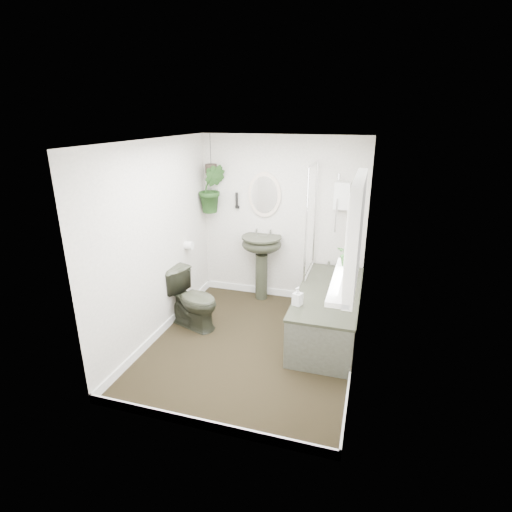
# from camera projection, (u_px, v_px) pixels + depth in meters

# --- Properties ---
(floor) EXTENTS (2.30, 2.80, 0.02)m
(floor) POSITION_uv_depth(u_px,v_px,m) (252.00, 345.00, 4.68)
(floor) COLOR black
(floor) RESTS_ON ground
(ceiling) EXTENTS (2.30, 2.80, 0.02)m
(ceiling) POSITION_uv_depth(u_px,v_px,m) (252.00, 140.00, 3.89)
(ceiling) COLOR white
(ceiling) RESTS_ON ground
(wall_back) EXTENTS (2.30, 0.02, 2.30)m
(wall_back) POSITION_uv_depth(u_px,v_px,m) (282.00, 220.00, 5.56)
(wall_back) COLOR silver
(wall_back) RESTS_ON ground
(wall_front) EXTENTS (2.30, 0.02, 2.30)m
(wall_front) POSITION_uv_depth(u_px,v_px,m) (197.00, 310.00, 3.01)
(wall_front) COLOR silver
(wall_front) RESTS_ON ground
(wall_left) EXTENTS (0.02, 2.80, 2.30)m
(wall_left) POSITION_uv_depth(u_px,v_px,m) (156.00, 242.00, 4.60)
(wall_left) COLOR silver
(wall_left) RESTS_ON ground
(wall_right) EXTENTS (0.02, 2.80, 2.30)m
(wall_right) POSITION_uv_depth(u_px,v_px,m) (363.00, 263.00, 3.97)
(wall_right) COLOR silver
(wall_right) RESTS_ON ground
(skirting) EXTENTS (2.30, 2.80, 0.10)m
(skirting) POSITION_uv_depth(u_px,v_px,m) (252.00, 341.00, 4.66)
(skirting) COLOR white
(skirting) RESTS_ON floor
(bathtub) EXTENTS (0.72, 1.72, 0.58)m
(bathtub) POSITION_uv_depth(u_px,v_px,m) (328.00, 312.00, 4.81)
(bathtub) COLOR #2A2D21
(bathtub) RESTS_ON floor
(bath_screen) EXTENTS (0.04, 0.72, 1.40)m
(bath_screen) POSITION_uv_depth(u_px,v_px,m) (311.00, 221.00, 5.01)
(bath_screen) COLOR silver
(bath_screen) RESTS_ON bathtub
(shower_box) EXTENTS (0.20, 0.10, 0.35)m
(shower_box) POSITION_uv_depth(u_px,v_px,m) (342.00, 196.00, 5.14)
(shower_box) COLOR white
(shower_box) RESTS_ON wall_back
(oval_mirror) EXTENTS (0.46, 0.03, 0.62)m
(oval_mirror) POSITION_uv_depth(u_px,v_px,m) (264.00, 195.00, 5.47)
(oval_mirror) COLOR beige
(oval_mirror) RESTS_ON wall_back
(wall_sconce) EXTENTS (0.04, 0.04, 0.22)m
(wall_sconce) POSITION_uv_depth(u_px,v_px,m) (237.00, 200.00, 5.60)
(wall_sconce) COLOR black
(wall_sconce) RESTS_ON wall_back
(toilet_roll_holder) EXTENTS (0.11, 0.11, 0.11)m
(toilet_roll_holder) POSITION_uv_depth(u_px,v_px,m) (189.00, 245.00, 5.30)
(toilet_roll_holder) COLOR white
(toilet_roll_holder) RESTS_ON wall_left
(window_recess) EXTENTS (0.08, 1.00, 0.90)m
(window_recess) POSITION_uv_depth(u_px,v_px,m) (356.00, 233.00, 3.19)
(window_recess) COLOR white
(window_recess) RESTS_ON wall_right
(window_sill) EXTENTS (0.18, 1.00, 0.04)m
(window_sill) POSITION_uv_depth(u_px,v_px,m) (343.00, 280.00, 3.35)
(window_sill) COLOR white
(window_sill) RESTS_ON wall_right
(window_blinds) EXTENTS (0.01, 0.86, 0.76)m
(window_blinds) POSITION_uv_depth(u_px,v_px,m) (350.00, 232.00, 3.20)
(window_blinds) COLOR white
(window_blinds) RESTS_ON wall_right
(toilet) EXTENTS (0.81, 0.63, 0.73)m
(toilet) POSITION_uv_depth(u_px,v_px,m) (193.00, 299.00, 4.98)
(toilet) COLOR #2A2D21
(toilet) RESTS_ON floor
(pedestal_sink) EXTENTS (0.62, 0.55, 0.95)m
(pedestal_sink) POSITION_uv_depth(u_px,v_px,m) (261.00, 268.00, 5.70)
(pedestal_sink) COLOR #2A2D21
(pedestal_sink) RESTS_ON floor
(sill_plant) EXTENTS (0.24, 0.22, 0.22)m
(sill_plant) POSITION_uv_depth(u_px,v_px,m) (349.00, 254.00, 3.57)
(sill_plant) COLOR black
(sill_plant) RESTS_ON window_sill
(hanging_plant) EXTENTS (0.44, 0.39, 0.67)m
(hanging_plant) POSITION_uv_depth(u_px,v_px,m) (212.00, 189.00, 5.53)
(hanging_plant) COLOR black
(hanging_plant) RESTS_ON ceiling
(soap_bottle) EXTENTS (0.12, 0.12, 0.21)m
(soap_bottle) POSITION_uv_depth(u_px,v_px,m) (298.00, 296.00, 4.32)
(soap_bottle) COLOR black
(soap_bottle) RESTS_ON bathtub
(hanging_pot) EXTENTS (0.16, 0.16, 0.12)m
(hanging_pot) POSITION_uv_depth(u_px,v_px,m) (211.00, 169.00, 5.44)
(hanging_pot) COLOR #2D231C
(hanging_pot) RESTS_ON ceiling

